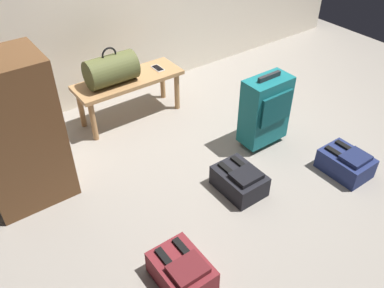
# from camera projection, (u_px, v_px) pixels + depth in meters

# --- Properties ---
(ground_plane) EXTENTS (6.60, 6.60, 0.00)m
(ground_plane) POSITION_uv_depth(u_px,v_px,m) (223.00, 166.00, 3.28)
(ground_plane) COLOR gray
(bench) EXTENTS (1.00, 0.36, 0.42)m
(bench) POSITION_uv_depth(u_px,v_px,m) (129.00, 84.00, 3.65)
(bench) COLOR #A87A4C
(bench) RESTS_ON ground
(duffel_bag_olive) EXTENTS (0.44, 0.26, 0.34)m
(duffel_bag_olive) POSITION_uv_depth(u_px,v_px,m) (111.00, 70.00, 3.46)
(duffel_bag_olive) COLOR #51562D
(duffel_bag_olive) RESTS_ON bench
(cell_phone) EXTENTS (0.07, 0.14, 0.01)m
(cell_phone) POSITION_uv_depth(u_px,v_px,m) (158.00, 68.00, 3.76)
(cell_phone) COLOR silver
(cell_phone) RESTS_ON bench
(suitcase_upright_teal) EXTENTS (0.40, 0.24, 0.67)m
(suitcase_upright_teal) POSITION_uv_depth(u_px,v_px,m) (265.00, 110.00, 3.33)
(suitcase_upright_teal) COLOR #14666B
(suitcase_upright_teal) RESTS_ON ground
(backpack_dark) EXTENTS (0.28, 0.38, 0.21)m
(backpack_dark) POSITION_uv_depth(u_px,v_px,m) (239.00, 180.00, 3.01)
(backpack_dark) COLOR black
(backpack_dark) RESTS_ON ground
(backpack_maroon) EXTENTS (0.28, 0.38, 0.21)m
(backpack_maroon) POSITION_uv_depth(u_px,v_px,m) (182.00, 271.00, 2.38)
(backpack_maroon) COLOR maroon
(backpack_maroon) RESTS_ON ground
(backpack_navy) EXTENTS (0.28, 0.38, 0.21)m
(backpack_navy) POSITION_uv_depth(u_px,v_px,m) (346.00, 163.00, 3.17)
(backpack_navy) COLOR navy
(backpack_navy) RESTS_ON ground
(side_cabinet) EXTENTS (0.56, 0.44, 1.10)m
(side_cabinet) POSITION_uv_depth(u_px,v_px,m) (16.00, 134.00, 2.71)
(side_cabinet) COLOR brown
(side_cabinet) RESTS_ON ground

